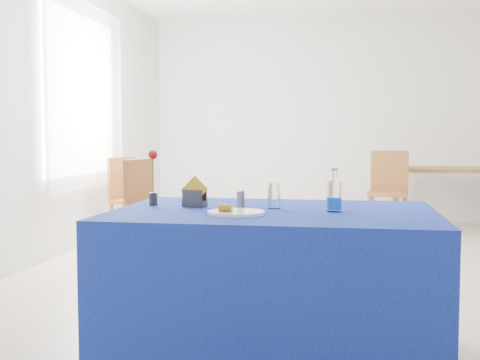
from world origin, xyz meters
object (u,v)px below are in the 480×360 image
object	(u,v)px
water_bottle	(334,197)
chair_win_a	(149,203)
blue_table	(273,285)
oak_table	(445,174)
chair_bg_left	(389,186)
chair_win_b	(130,194)
plate	(236,213)

from	to	relation	value
water_bottle	chair_win_a	size ratio (longest dim) A/B	0.23
blue_table	chair_win_a	world-z (taller)	chair_win_a
oak_table	chair_bg_left	xyz separation A→B (m)	(-0.73, -0.64, -0.12)
chair_bg_left	chair_win_a	world-z (taller)	chair_bg_left
oak_table	chair_win_a	xyz separation A→B (m)	(-2.96, -2.68, -0.14)
water_bottle	chair_win_b	world-z (taller)	water_bottle
oak_table	chair_bg_left	size ratio (longest dim) A/B	1.33
oak_table	chair_win_b	bearing A→B (deg)	-153.09
chair_win_b	oak_table	bearing A→B (deg)	-41.50
plate	chair_win_a	xyz separation A→B (m)	(-1.23, 2.35, -0.23)
plate	oak_table	size ratio (longest dim) A/B	0.21
water_bottle	chair_win_b	bearing A→B (deg)	125.55
blue_table	chair_win_b	bearing A→B (deg)	121.75
blue_table	oak_table	bearing A→B (deg)	71.89
blue_table	water_bottle	xyz separation A→B (m)	(0.30, -0.01, 0.45)
water_bottle	oak_table	world-z (taller)	water_bottle
water_bottle	chair_win_b	size ratio (longest dim) A/B	0.23
chair_bg_left	plate	bearing A→B (deg)	-95.09
water_bottle	chair_bg_left	xyz separation A→B (m)	(0.56, 4.20, -0.27)
blue_table	oak_table	world-z (taller)	blue_table
water_bottle	oak_table	xyz separation A→B (m)	(1.28, 4.84, -0.15)
plate	chair_bg_left	bearing A→B (deg)	77.04
chair_win_a	chair_win_b	bearing A→B (deg)	45.26
blue_table	chair_win_b	size ratio (longest dim) A/B	1.74
blue_table	chair_win_a	distance (m)	2.57
blue_table	oak_table	size ratio (longest dim) A/B	1.24
oak_table	chair_win_a	size ratio (longest dim) A/B	1.39
blue_table	water_bottle	size ratio (longest dim) A/B	7.44
chair_bg_left	blue_table	bearing A→B (deg)	-93.64
blue_table	chair_bg_left	xyz separation A→B (m)	(0.85, 4.19, 0.18)
chair_win_b	chair_win_a	bearing A→B (deg)	-128.86
plate	chair_win_b	size ratio (longest dim) A/B	0.30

